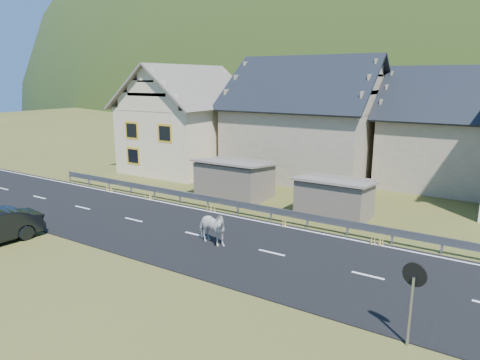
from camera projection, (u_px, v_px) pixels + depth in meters
The scene contains 12 objects.
ground at pixel (196, 235), 19.87m from camera, with size 160.00×160.00×0.00m, color #3F481A.
road at pixel (196, 235), 19.86m from camera, with size 60.00×7.00×0.04m, color black.
lane_markings at pixel (196, 234), 19.86m from camera, with size 60.00×6.60×0.01m, color silver.
guardrail at pixel (238, 204), 22.77m from camera, with size 28.10×0.09×0.75m.
shed_left at pixel (235, 180), 26.00m from camera, with size 4.30×3.30×2.40m, color #706454.
shed_right at pixel (334, 199), 22.26m from camera, with size 3.80×2.90×2.20m, color #706454.
house_cream at pixel (187, 114), 33.91m from camera, with size 7.80×9.80×8.30m.
house_stone_a at pixel (308, 113), 31.68m from camera, with size 10.80×9.80×8.90m.
house_stone_b at pixel (460, 123), 28.26m from camera, with size 9.80×8.80×8.10m.
conifer_patch at pixel (270, 82), 137.55m from camera, with size 76.00×50.00×28.00m, color black.
horse at pixel (211, 228), 18.53m from camera, with size 1.82×0.83×1.53m, color silver.
traffic_mirror at pixel (413, 286), 11.34m from camera, with size 0.66×0.25×2.40m.
Camera 1 is at (11.68, -14.78, 7.12)m, focal length 32.00 mm.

